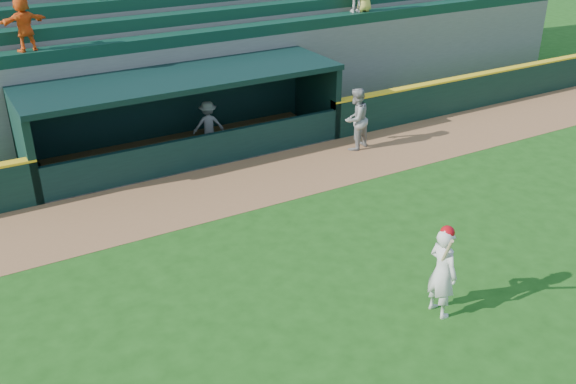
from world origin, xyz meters
name	(u,v)px	position (x,y,z in m)	size (l,w,h in m)	color
ground	(326,276)	(0.00, 0.00, 0.00)	(120.00, 120.00, 0.00)	#1A4C13
warning_track	(228,188)	(0.00, 4.90, 0.01)	(40.00, 3.00, 0.01)	#91613A
field_wall_right	(506,85)	(12.25, 6.55, 0.60)	(15.50, 0.30, 1.20)	black
wall_stripe_right	(508,69)	(12.25, 6.55, 1.23)	(15.50, 0.32, 0.06)	yellow
dugout_player_front	(356,119)	(4.63, 5.50, 0.97)	(0.94, 0.73, 1.94)	gray
dugout_player_inside	(208,125)	(0.77, 7.85, 0.74)	(0.96, 0.55, 1.49)	gray
dugout	(182,108)	(0.00, 8.00, 1.36)	(9.40, 2.80, 2.46)	slate
stands	(131,43)	(0.00, 12.57, 2.40)	(34.50, 6.30, 7.47)	slate
batter_at_plate	(443,271)	(1.20, -2.16, 0.96)	(0.56, 0.79, 1.94)	silver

